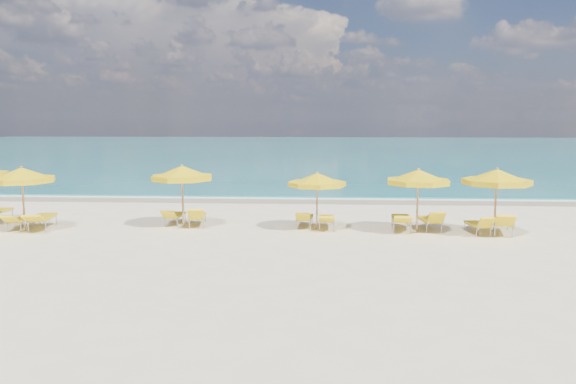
{
  "coord_description": "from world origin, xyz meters",
  "views": [
    {
      "loc": [
        1.25,
        -19.84,
        4.1
      ],
      "look_at": [
        0.0,
        1.5,
        1.2
      ],
      "focal_mm": 35.0,
      "sensor_mm": 36.0,
      "label": 1
    }
  ],
  "objects": [
    {
      "name": "lounger_3_left",
      "position": [
        -4.31,
        0.97,
        0.2
      ],
      "size": [
        0.61,
        1.65,
        0.7
      ],
      "rotation": [
        0.0,
        0.0,
        -0.04
      ],
      "color": "#A5A8AD",
      "rests_on": "ground"
    },
    {
      "name": "umbrella_3",
      "position": [
        -3.85,
        0.42,
        2.0
      ],
      "size": [
        2.75,
        2.75,
        2.35
      ],
      "rotation": [
        0.0,
        0.0,
        -0.21
      ],
      "color": "tan",
      "rests_on": "ground"
    },
    {
      "name": "lounger_2_right",
      "position": [
        -8.92,
        -0.23,
        0.24
      ],
      "size": [
        1.01,
        2.15,
        0.76
      ],
      "rotation": [
        0.0,
        0.0,
        0.18
      ],
      "color": "#A5A8AD",
      "rests_on": "ground"
    },
    {
      "name": "whitecap_far",
      "position": [
        8.0,
        24.0,
        0.0
      ],
      "size": [
        18.0,
        0.3,
        0.05
      ],
      "primitive_type": "cube",
      "color": "white",
      "rests_on": "ground"
    },
    {
      "name": "whitecap_near",
      "position": [
        -6.0,
        17.0,
        0.0
      ],
      "size": [
        14.0,
        0.36,
        0.05
      ],
      "primitive_type": "cube",
      "color": "white",
      "rests_on": "ground"
    },
    {
      "name": "foam_line",
      "position": [
        0.0,
        8.2,
        0.0
      ],
      "size": [
        120.0,
        1.2,
        0.03
      ],
      "primitive_type": "cube",
      "color": "white",
      "rests_on": "ground"
    },
    {
      "name": "lounger_4_right",
      "position": [
        1.48,
        0.53,
        0.2
      ],
      "size": [
        0.58,
        1.74,
        0.64
      ],
      "rotation": [
        0.0,
        0.0,
        0.0
      ],
      "color": "#A5A8AD",
      "rests_on": "ground"
    },
    {
      "name": "lounger_5_right",
      "position": [
        5.21,
        0.42,
        0.22
      ],
      "size": [
        0.76,
        1.76,
        0.84
      ],
      "rotation": [
        0.0,
        0.0,
        0.1
      ],
      "color": "#A5A8AD",
      "rests_on": "ground"
    },
    {
      "name": "ground_plane",
      "position": [
        0.0,
        0.0,
        0.0
      ],
      "size": [
        120.0,
        120.0,
        0.0
      ],
      "primitive_type": "plane",
      "color": "beige"
    },
    {
      "name": "ocean",
      "position": [
        0.0,
        48.0,
        0.0
      ],
      "size": [
        120.0,
        80.0,
        0.3
      ],
      "primitive_type": "cube",
      "color": "#136C6E",
      "rests_on": "ground"
    },
    {
      "name": "lounger_5_left",
      "position": [
        4.18,
        0.38,
        0.24
      ],
      "size": [
        0.79,
        2.05,
        0.74
      ],
      "rotation": [
        0.0,
        0.0,
        -0.08
      ],
      "color": "#A5A8AD",
      "rests_on": "ground"
    },
    {
      "name": "umbrella_4",
      "position": [
        1.12,
        0.18,
        1.82
      ],
      "size": [
        2.35,
        2.35,
        2.13
      ],
      "rotation": [
        0.0,
        0.0,
        0.12
      ],
      "color": "tan",
      "rests_on": "ground"
    },
    {
      "name": "lounger_4_left",
      "position": [
        0.67,
        0.75,
        0.2
      ],
      "size": [
        0.65,
        1.69,
        0.71
      ],
      "rotation": [
        0.0,
        0.0,
        -0.07
      ],
      "color": "#A5A8AD",
      "rests_on": "ground"
    },
    {
      "name": "umbrella_5",
      "position": [
        4.68,
        -0.04,
        1.96
      ],
      "size": [
        2.78,
        2.78,
        2.3
      ],
      "rotation": [
        0.0,
        0.0,
        0.26
      ],
      "color": "tan",
      "rests_on": "ground"
    },
    {
      "name": "lounger_2_left",
      "position": [
        -9.73,
        -0.22,
        0.2
      ],
      "size": [
        0.59,
        1.69,
        0.67
      ],
      "rotation": [
        0.0,
        0.0,
        0.03
      ],
      "color": "#A5A8AD",
      "rests_on": "ground"
    },
    {
      "name": "umbrella_6",
      "position": [
        7.27,
        -0.39,
        2.02
      ],
      "size": [
        2.83,
        2.83,
        2.36
      ],
      "rotation": [
        0.0,
        0.0,
        -0.25
      ],
      "color": "tan",
      "rests_on": "ground"
    },
    {
      "name": "lounger_6_left",
      "position": [
        6.76,
        -0.21,
        0.2
      ],
      "size": [
        0.72,
        1.6,
        0.76
      ],
      "rotation": [
        0.0,
        0.0,
        0.13
      ],
      "color": "#A5A8AD",
      "rests_on": "ground"
    },
    {
      "name": "lounger_3_right",
      "position": [
        -3.37,
        0.7,
        0.21
      ],
      "size": [
        0.8,
        1.75,
        0.81
      ],
      "rotation": [
        0.0,
        0.0,
        0.14
      ],
      "color": "#A5A8AD",
      "rests_on": "ground"
    },
    {
      "name": "lounger_6_right",
      "position": [
        7.62,
        -0.08,
        0.24
      ],
      "size": [
        0.98,
        2.02,
        0.87
      ],
      "rotation": [
        0.0,
        0.0,
        -0.18
      ],
      "color": "#A5A8AD",
      "rests_on": "ground"
    },
    {
      "name": "umbrella_2",
      "position": [
        -9.38,
        -0.59,
        2.0
      ],
      "size": [
        2.33,
        2.33,
        2.34
      ],
      "rotation": [
        0.0,
        0.0,
        -0.01
      ],
      "color": "tan",
      "rests_on": "ground"
    },
    {
      "name": "wet_sand_band",
      "position": [
        0.0,
        7.4,
        0.0
      ],
      "size": [
        120.0,
        2.6,
        0.01
      ],
      "primitive_type": "cube",
      "color": "tan",
      "rests_on": "ground"
    }
  ]
}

